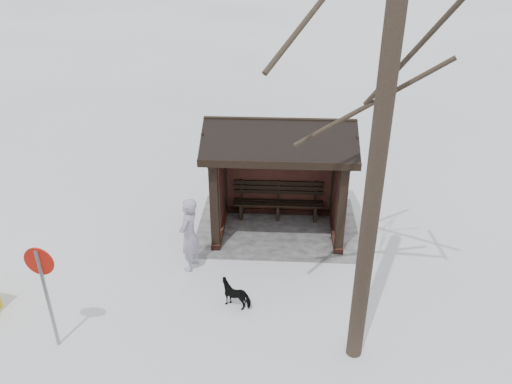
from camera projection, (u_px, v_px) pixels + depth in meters
ground at (277, 230)px, 13.09m from camera, size 120.00×120.00×0.00m
trampled_patch at (278, 226)px, 13.27m from camera, size 4.20×3.20×0.02m
bus_shelter at (279, 152)px, 12.23m from camera, size 3.60×2.40×3.09m
tree_near at (397, 3)px, 6.44m from camera, size 3.42×3.42×9.03m
pedestrian at (189, 235)px, 11.25m from camera, size 0.58×0.74×1.80m
dog at (237, 293)px, 10.37m from camera, size 0.76×0.52×0.59m
road_sign at (43, 276)px, 8.78m from camera, size 0.56×0.11×2.19m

